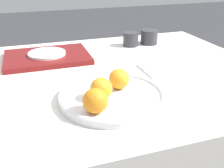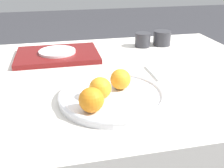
# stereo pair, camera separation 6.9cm
# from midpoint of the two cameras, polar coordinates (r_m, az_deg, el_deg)

# --- Properties ---
(table) EXTENTS (1.16, 0.90, 0.75)m
(table) POSITION_cam_midpoint_polar(r_m,az_deg,el_deg) (1.15, 2.73, -14.91)
(table) COLOR silver
(table) RESTS_ON ground_plane
(fruit_platter) EXTENTS (0.31, 0.31, 0.03)m
(fruit_platter) POSITION_cam_midpoint_polar(r_m,az_deg,el_deg) (0.75, 2.63, -2.62)
(fruit_platter) COLOR silver
(fruit_platter) RESTS_ON table
(orange_0) EXTENTS (0.06, 0.06, 0.06)m
(orange_0) POSITION_cam_midpoint_polar(r_m,az_deg,el_deg) (0.77, 4.42, 1.00)
(orange_0) COLOR orange
(orange_0) RESTS_ON fruit_platter
(orange_1) EXTENTS (0.06, 0.06, 0.06)m
(orange_1) POSITION_cam_midpoint_polar(r_m,az_deg,el_deg) (0.65, -1.50, -3.55)
(orange_1) COLOR orange
(orange_1) RESTS_ON fruit_platter
(orange_2) EXTENTS (0.06, 0.06, 0.06)m
(orange_2) POSITION_cam_midpoint_polar(r_m,az_deg,el_deg) (0.72, 0.19, -0.96)
(orange_2) COLOR orange
(orange_2) RESTS_ON fruit_platter
(serving_tray) EXTENTS (0.33, 0.24, 0.02)m
(serving_tray) POSITION_cam_midpoint_polar(r_m,az_deg,el_deg) (1.11, -10.03, 6.22)
(serving_tray) COLOR maroon
(serving_tray) RESTS_ON table
(side_plate) EXTENTS (0.15, 0.15, 0.01)m
(side_plate) POSITION_cam_midpoint_polar(r_m,az_deg,el_deg) (1.11, -10.09, 6.96)
(side_plate) COLOR white
(side_plate) RESTS_ON serving_tray
(cup_0) EXTENTS (0.08, 0.08, 0.07)m
(cup_0) POSITION_cam_midpoint_polar(r_m,az_deg,el_deg) (1.29, 12.37, 9.72)
(cup_0) COLOR #333338
(cup_0) RESTS_ON table
(cup_1) EXTENTS (0.07, 0.07, 0.06)m
(cup_1) POSITION_cam_midpoint_polar(r_m,az_deg,el_deg) (1.25, 8.30, 9.48)
(cup_1) COLOR #333338
(cup_1) RESTS_ON table
(napkin) EXTENTS (0.11, 0.14, 0.01)m
(napkin) POSITION_cam_midpoint_polar(r_m,az_deg,el_deg) (0.97, 13.61, 2.57)
(napkin) COLOR white
(napkin) RESTS_ON table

